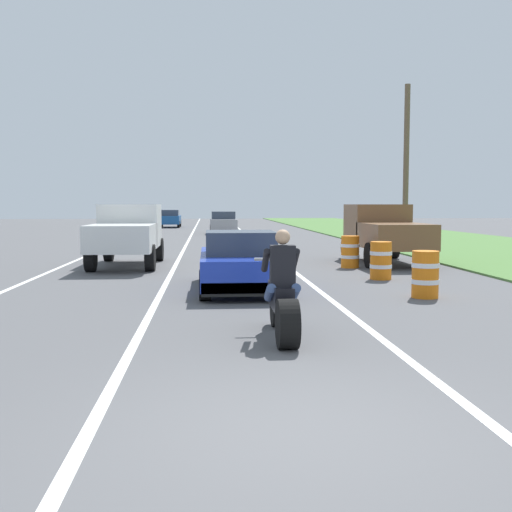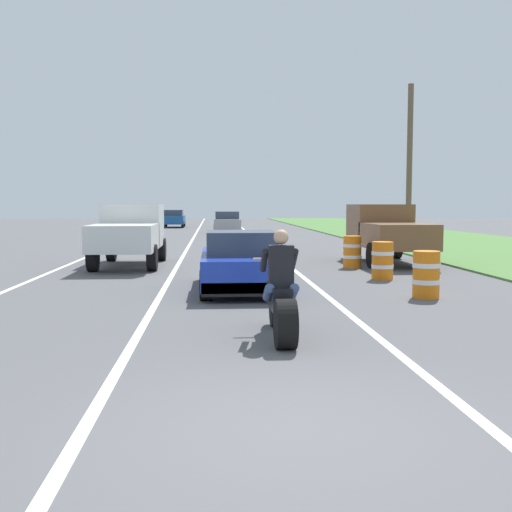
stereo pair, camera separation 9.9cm
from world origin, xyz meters
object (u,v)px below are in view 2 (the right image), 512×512
at_px(distant_car_further_ahead, 174,218).
at_px(construction_barrel_far, 352,252).
at_px(pickup_truck_left_lane_white, 130,232).
at_px(motorcycle_with_rider, 281,299).
at_px(construction_barrel_nearest, 426,274).
at_px(pickup_truck_right_shoulder_brown, 387,230).
at_px(construction_barrel_mid, 383,261).
at_px(distant_car_far_ahead, 227,222).
at_px(sports_car_blue, 241,263).

bearing_deg(distant_car_further_ahead, construction_barrel_far, -77.42).
bearing_deg(distant_car_further_ahead, pickup_truck_left_lane_white, -88.86).
bearing_deg(motorcycle_with_rider, construction_barrel_nearest, 47.03).
bearing_deg(construction_barrel_nearest, distant_car_further_ahead, 100.92).
distance_m(construction_barrel_nearest, construction_barrel_far, 6.23).
xyz_separation_m(motorcycle_with_rider, construction_barrel_nearest, (3.52, 3.77, -0.09)).
relative_size(construction_barrel_nearest, construction_barrel_far, 1.00).
distance_m(pickup_truck_right_shoulder_brown, construction_barrel_nearest, 7.84).
height_order(construction_barrel_mid, distant_car_further_ahead, distant_car_further_ahead).
relative_size(pickup_truck_right_shoulder_brown, distant_car_further_ahead, 1.20).
height_order(pickup_truck_left_lane_white, construction_barrel_mid, pickup_truck_left_lane_white).
bearing_deg(distant_car_far_ahead, construction_barrel_mid, -82.25).
xyz_separation_m(motorcycle_with_rider, distant_car_far_ahead, (-0.03, 32.79, 0.18)).
relative_size(motorcycle_with_rider, construction_barrel_nearest, 2.21).
height_order(motorcycle_with_rider, construction_barrel_mid, motorcycle_with_rider).
xyz_separation_m(pickup_truck_left_lane_white, distant_car_further_ahead, (-0.66, 33.33, -0.33)).
distance_m(pickup_truck_right_shoulder_brown, distant_car_further_ahead, 34.21).
height_order(pickup_truck_right_shoulder_brown, distant_car_further_ahead, pickup_truck_right_shoulder_brown).
xyz_separation_m(motorcycle_with_rider, distant_car_further_ahead, (-4.33, 44.43, 0.18)).
relative_size(motorcycle_with_rider, distant_car_far_ahead, 0.55).
height_order(pickup_truck_left_lane_white, distant_car_further_ahead, pickup_truck_left_lane_white).
bearing_deg(pickup_truck_left_lane_white, construction_barrel_mid, -29.88).
relative_size(motorcycle_with_rider, pickup_truck_left_lane_white, 0.46).
height_order(pickup_truck_left_lane_white, pickup_truck_right_shoulder_brown, same).
distance_m(pickup_truck_right_shoulder_brown, construction_barrel_mid, 4.73).
bearing_deg(construction_barrel_mid, construction_barrel_nearest, -89.29).
bearing_deg(construction_barrel_mid, motorcycle_with_rider, -116.44).
distance_m(pickup_truck_left_lane_white, distant_car_further_ahead, 33.34).
relative_size(construction_barrel_nearest, distant_car_far_ahead, 0.25).
bearing_deg(construction_barrel_far, construction_barrel_nearest, -88.54).
height_order(motorcycle_with_rider, sports_car_blue, motorcycle_with_rider).
height_order(pickup_truck_left_lane_white, construction_barrel_nearest, pickup_truck_left_lane_white).
relative_size(construction_barrel_nearest, distant_car_further_ahead, 0.25).
bearing_deg(construction_barrel_nearest, pickup_truck_left_lane_white, 134.45).
bearing_deg(construction_barrel_far, motorcycle_with_rider, -108.54).
bearing_deg(pickup_truck_left_lane_white, construction_barrel_far, -8.80).
xyz_separation_m(motorcycle_with_rider, pickup_truck_left_lane_white, (-3.66, 11.09, 0.51)).
bearing_deg(distant_car_far_ahead, construction_barrel_far, -81.53).
distance_m(sports_car_blue, distant_car_far_ahead, 27.48).
distance_m(construction_barrel_mid, construction_barrel_far, 3.02).
xyz_separation_m(construction_barrel_nearest, distant_car_further_ahead, (-7.84, 40.65, 0.27)).
relative_size(sports_car_blue, distant_car_further_ahead, 1.08).
xyz_separation_m(sports_car_blue, pickup_truck_left_lane_white, (-3.32, 5.79, 0.48)).
xyz_separation_m(motorcycle_with_rider, sports_car_blue, (-0.35, 5.31, 0.04)).
bearing_deg(construction_barrel_nearest, sports_car_blue, 158.37).
distance_m(motorcycle_with_rider, pickup_truck_left_lane_white, 11.69).
bearing_deg(construction_barrel_nearest, motorcycle_with_rider, -132.97).
bearing_deg(construction_barrel_mid, pickup_truck_right_shoulder_brown, 72.89).
distance_m(sports_car_blue, construction_barrel_mid, 4.18).
xyz_separation_m(pickup_truck_right_shoulder_brown, distant_car_far_ahead, (-4.89, 21.31, -0.33)).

